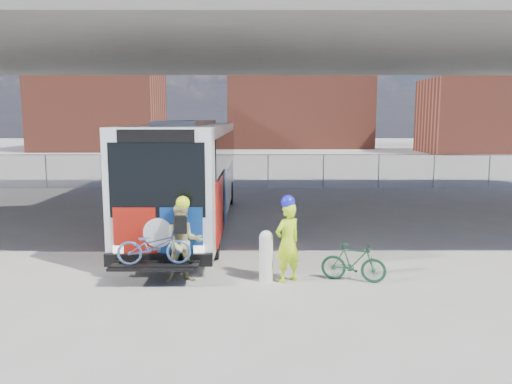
{
  "coord_description": "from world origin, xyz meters",
  "views": [
    {
      "loc": [
        0.26,
        -14.84,
        3.76
      ],
      "look_at": [
        0.31,
        -0.25,
        1.6
      ],
      "focal_mm": 35.0,
      "sensor_mm": 36.0,
      "label": 1
    }
  ],
  "objects_px": {
    "bus": "(190,166)",
    "bollard": "(266,254)",
    "cyclist_hivis": "(288,240)",
    "bike_parked": "(353,262)",
    "cyclist_tan": "(184,242)"
  },
  "relations": [
    {
      "from": "bollard",
      "to": "bike_parked",
      "type": "xyz_separation_m",
      "value": [
        2.03,
        -0.0,
        -0.2
      ]
    },
    {
      "from": "cyclist_hivis",
      "to": "cyclist_tan",
      "type": "distance_m",
      "value": 2.4
    },
    {
      "from": "cyclist_hivis",
      "to": "bike_parked",
      "type": "bearing_deg",
      "value": 144.83
    },
    {
      "from": "cyclist_hivis",
      "to": "bike_parked",
      "type": "height_order",
      "value": "cyclist_hivis"
    },
    {
      "from": "cyclist_tan",
      "to": "bike_parked",
      "type": "height_order",
      "value": "cyclist_tan"
    },
    {
      "from": "cyclist_tan",
      "to": "bollard",
      "type": "bearing_deg",
      "value": -15.94
    },
    {
      "from": "cyclist_tan",
      "to": "bike_parked",
      "type": "bearing_deg",
      "value": -15.99
    },
    {
      "from": "bollard",
      "to": "cyclist_tan",
      "type": "xyz_separation_m",
      "value": [
        -1.9,
        -0.0,
        0.3
      ]
    },
    {
      "from": "bus",
      "to": "bollard",
      "type": "relative_size",
      "value": 10.7
    },
    {
      "from": "bollard",
      "to": "cyclist_hivis",
      "type": "height_order",
      "value": "cyclist_hivis"
    },
    {
      "from": "bus",
      "to": "cyclist_tan",
      "type": "relative_size",
      "value": 6.41
    },
    {
      "from": "bollard",
      "to": "cyclist_tan",
      "type": "relative_size",
      "value": 0.6
    },
    {
      "from": "bike_parked",
      "to": "cyclist_hivis",
      "type": "bearing_deg",
      "value": 106.56
    },
    {
      "from": "bus",
      "to": "cyclist_tan",
      "type": "height_order",
      "value": "bus"
    },
    {
      "from": "cyclist_tan",
      "to": "bus",
      "type": "bearing_deg",
      "value": 79.66
    }
  ]
}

